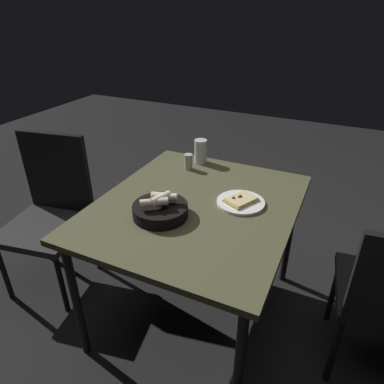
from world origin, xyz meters
name	(u,v)px	position (x,y,z in m)	size (l,w,h in m)	color
ground	(196,310)	(0.00, 0.00, 0.00)	(8.00, 8.00, 0.00)	black
dining_table	(196,214)	(0.00, 0.00, 0.66)	(0.92, 1.07, 0.72)	#4C4B31
pizza_plate	(241,202)	(-0.19, -0.09, 0.73)	(0.23, 0.23, 0.04)	white
bread_basket	(160,209)	(0.10, 0.17, 0.76)	(0.25, 0.25, 0.11)	black
beer_glass	(201,153)	(0.18, -0.45, 0.79)	(0.07, 0.07, 0.14)	silver
pepper_shaker	(188,163)	(0.20, -0.34, 0.76)	(0.05, 0.05, 0.09)	#BFB299
chair_near	(51,206)	(0.91, 0.07, 0.52)	(0.51, 0.51, 0.93)	#282828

